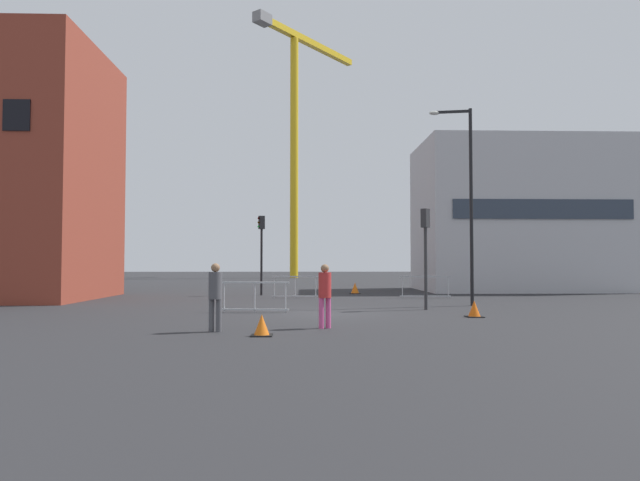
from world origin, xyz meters
name	(u,v)px	position (x,y,z in m)	size (l,w,h in m)	color
ground	(324,313)	(0.00, 0.00, 0.00)	(160.00, 160.00, 0.00)	#28282B
office_block	(518,217)	(12.70, 14.88, 4.56)	(12.14, 7.25, 9.12)	#B7B7BC
construction_crane	(296,118)	(-1.51, 42.37, 17.86)	(11.51, 13.98, 27.73)	gold
streetlamp_tall	(466,191)	(5.93, 3.06, 4.66)	(1.70, 0.45, 8.03)	black
traffic_light_median	(426,241)	(3.84, 1.24, 2.53)	(0.37, 0.37, 3.74)	#2D2D30
traffic_light_crosswalk	(261,242)	(-2.93, 10.33, 2.81)	(0.39, 0.34, 4.21)	black
pedestrian_walking	(215,292)	(-2.94, -5.02, 1.01)	(0.34, 0.34, 1.74)	#4C4C51
pedestrian_waiting	(325,291)	(-0.13, -4.38, 0.99)	(0.34, 0.34, 1.71)	#D14C8C
safety_barrier_right_run	(295,287)	(-1.11, 8.00, 0.56)	(2.25, 0.19, 1.08)	#B2B5BA
safety_barrier_rear	(425,287)	(5.26, 7.79, 0.56)	(2.47, 0.26, 1.08)	#9EA0A5
safety_barrier_mid_span	(255,296)	(-2.41, 0.37, 0.56)	(2.41, 0.26, 1.08)	#B2B5BA
traffic_cone_orange	(355,288)	(2.18, 11.70, 0.29)	(0.61, 0.61, 0.62)	black
traffic_cone_by_barrier	(262,326)	(-1.70, -5.85, 0.24)	(0.51, 0.51, 0.52)	black
traffic_cone_striped	(474,309)	(4.78, -1.53, 0.24)	(0.52, 0.52, 0.53)	black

